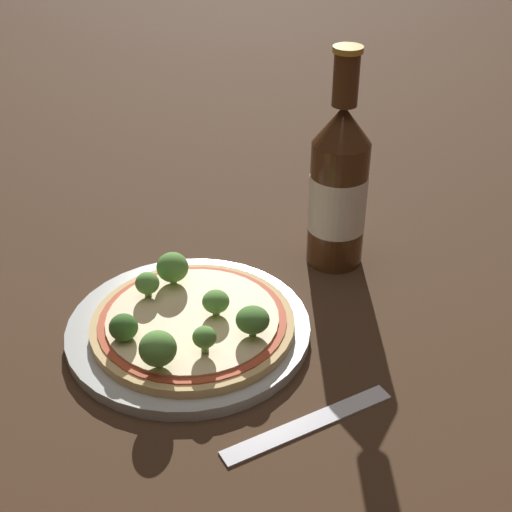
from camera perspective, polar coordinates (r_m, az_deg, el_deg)
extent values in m
plane|color=#3D2819|center=(0.74, -4.07, -5.55)|extent=(3.00, 3.00, 0.00)
cylinder|color=#B2B7B2|center=(0.73, -5.44, -5.81)|extent=(0.25, 0.25, 0.01)
cylinder|color=tan|center=(0.71, -5.07, -5.44)|extent=(0.20, 0.20, 0.01)
cylinder|color=#B74728|center=(0.71, -5.09, -5.08)|extent=(0.19, 0.19, 0.00)
cylinder|color=beige|center=(0.71, -5.09, -5.00)|extent=(0.17, 0.17, 0.00)
cylinder|color=#6B8E51|center=(0.69, -10.47, -6.28)|extent=(0.01, 0.01, 0.01)
ellipsoid|color=#386628|center=(0.68, -10.55, -5.62)|extent=(0.03, 0.03, 0.03)
cylinder|color=#6B8E51|center=(0.66, -4.11, -7.25)|extent=(0.01, 0.01, 0.01)
ellipsoid|color=#568E3D|center=(0.66, -4.14, -6.49)|extent=(0.02, 0.02, 0.02)
cylinder|color=#6B8E51|center=(0.74, -8.62, -2.86)|extent=(0.01, 0.01, 0.01)
ellipsoid|color=#568E3D|center=(0.73, -8.69, -2.16)|extent=(0.02, 0.02, 0.02)
cylinder|color=#6B8E51|center=(0.68, -0.27, -5.93)|extent=(0.01, 0.01, 0.01)
ellipsoid|color=#477A33|center=(0.67, -0.27, -5.12)|extent=(0.03, 0.03, 0.02)
cylinder|color=#6B8E51|center=(0.76, -6.70, -1.81)|extent=(0.01, 0.01, 0.01)
ellipsoid|color=#568E3D|center=(0.75, -6.76, -0.93)|extent=(0.03, 0.03, 0.03)
cylinder|color=#6B8E51|center=(0.71, -3.01, -4.24)|extent=(0.01, 0.01, 0.01)
ellipsoid|color=#568E3D|center=(0.70, -3.03, -3.55)|extent=(0.03, 0.03, 0.02)
cylinder|color=#6B8E51|center=(0.65, -7.77, -8.32)|extent=(0.01, 0.01, 0.01)
ellipsoid|color=#568E3D|center=(0.64, -7.86, -7.34)|extent=(0.03, 0.03, 0.03)
cylinder|color=#472814|center=(0.80, 6.74, 4.05)|extent=(0.06, 0.06, 0.15)
cylinder|color=silver|center=(0.80, 6.75, 4.24)|extent=(0.07, 0.07, 0.07)
cone|color=#472814|center=(0.76, 7.19, 10.32)|extent=(0.06, 0.06, 0.04)
cylinder|color=#472814|center=(0.75, 7.45, 13.76)|extent=(0.03, 0.03, 0.06)
cylinder|color=#B7892D|center=(0.74, 7.62, 16.01)|extent=(0.03, 0.03, 0.01)
cube|color=silver|center=(0.63, 4.23, -13.19)|extent=(0.05, 0.17, 0.00)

